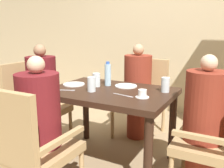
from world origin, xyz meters
TOP-DOWN VIEW (x-y plane):
  - ground_plane at (0.00, 0.00)m, footprint 16.00×16.00m
  - wall_back at (0.00, 1.86)m, footprint 8.00×0.06m
  - dining_table at (0.00, 0.00)m, footprint 1.15×0.82m
  - chair_left_side at (-1.00, 0.00)m, footprint 0.55×0.55m
  - diner_in_left_chair at (-0.85, 0.00)m, footprint 0.32×0.32m
  - chair_far_side at (0.00, 0.83)m, footprint 0.55×0.55m
  - diner_in_far_chair at (-0.00, 0.68)m, footprint 0.32×0.32m
  - chair_right_side at (1.00, 0.00)m, footprint 0.55×0.55m
  - diner_in_right_chair at (0.85, 0.00)m, footprint 0.32×0.32m
  - chair_near_corner at (-0.23, -0.83)m, footprint 0.55×0.55m
  - diner_in_near_chair at (-0.23, -0.68)m, footprint 0.32×0.32m
  - plate_main_left at (-0.43, 0.02)m, footprint 0.22×0.22m
  - plate_main_right at (0.07, 0.20)m, footprint 0.22×0.22m
  - teacup_with_saucer at (0.36, -0.10)m, footprint 0.11×0.11m
  - water_bottle at (-0.11, 0.16)m, footprint 0.06×0.06m
  - glass_tall_near at (-0.19, 0.07)m, footprint 0.08×0.08m
  - glass_tall_mid at (0.47, 0.17)m, footprint 0.08×0.08m
  - glass_tall_far at (-0.12, -0.12)m, footprint 0.08×0.08m
  - salt_shaker at (-0.34, 0.29)m, footprint 0.03×0.03m
  - pepper_shaker at (-0.30, 0.29)m, footprint 0.03×0.03m
  - fork_beside_plate at (-0.35, -0.20)m, footprint 0.19×0.09m
  - knife_beside_plate at (0.20, -0.12)m, footprint 0.21×0.05m

SIDE VIEW (x-z plane):
  - ground_plane at x=0.00m, z-range 0.00..0.00m
  - chair_left_side at x=-1.00m, z-range 0.02..0.95m
  - chair_far_side at x=0.00m, z-range 0.02..0.95m
  - chair_right_side at x=1.00m, z-range 0.02..0.95m
  - chair_near_corner at x=-0.23m, z-range 0.02..0.95m
  - diner_in_near_chair at x=-0.23m, z-range 0.01..1.12m
  - diner_in_right_chair at x=0.85m, z-range 0.01..1.12m
  - diner_in_far_chair at x=0.00m, z-range 0.01..1.14m
  - diner_in_left_chair at x=-0.85m, z-range 0.01..1.15m
  - dining_table at x=0.00m, z-range 0.26..1.00m
  - fork_beside_plate at x=-0.35m, z-range 0.74..0.74m
  - knife_beside_plate at x=0.20m, z-range 0.74..0.74m
  - plate_main_left at x=-0.43m, z-range 0.74..0.75m
  - plate_main_right at x=0.07m, z-range 0.74..0.75m
  - teacup_with_saucer at x=0.36m, z-range 0.73..0.80m
  - pepper_shaker at x=-0.30m, z-range 0.74..0.80m
  - salt_shaker at x=-0.34m, z-range 0.74..0.81m
  - glass_tall_near at x=-0.19m, z-range 0.74..0.87m
  - glass_tall_mid at x=0.47m, z-range 0.74..0.87m
  - glass_tall_far at x=-0.12m, z-range 0.74..0.87m
  - water_bottle at x=-0.11m, z-range 0.73..0.97m
  - wall_back at x=0.00m, z-range 0.00..2.80m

